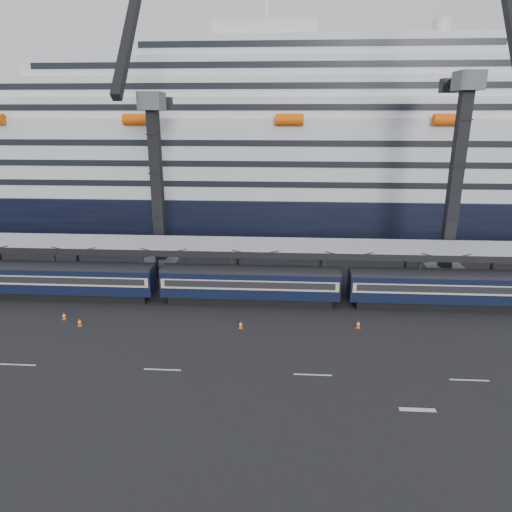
# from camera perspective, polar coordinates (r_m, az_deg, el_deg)

# --- Properties ---
(ground) EXTENTS (260.00, 260.00, 0.00)m
(ground) POSITION_cam_1_polar(r_m,az_deg,el_deg) (40.90, 9.65, -11.56)
(ground) COLOR black
(ground) RESTS_ON ground
(lane_markings) EXTENTS (111.00, 4.27, 0.02)m
(lane_markings) POSITION_cam_1_polar(r_m,az_deg,el_deg) (38.30, 23.12, -14.98)
(lane_markings) COLOR beige
(lane_markings) RESTS_ON ground
(train) EXTENTS (133.05, 3.00, 4.05)m
(train) POSITION_cam_1_polar(r_m,az_deg,el_deg) (48.82, 3.18, -3.56)
(train) COLOR black
(train) RESTS_ON ground
(canopy) EXTENTS (130.00, 6.25, 5.53)m
(canopy) POSITION_cam_1_polar(r_m,az_deg,el_deg) (51.84, 8.43, 1.09)
(canopy) COLOR gray
(canopy) RESTS_ON ground
(cruise_ship) EXTENTS (214.09, 28.84, 34.00)m
(cruise_ship) POSITION_cam_1_polar(r_m,az_deg,el_deg) (81.99, 6.11, 12.18)
(cruise_ship) COLOR black
(cruise_ship) RESTS_ON ground
(crane_dark_near) EXTENTS (4.50, 17.75, 35.08)m
(crane_dark_near) POSITION_cam_1_polar(r_m,az_deg,el_deg) (56.90, -12.41, 9.21)
(crane_dark_near) COLOR #45484C
(crane_dark_near) RESTS_ON ground
(crane_dark_mid) EXTENTS (4.50, 18.24, 39.64)m
(crane_dark_mid) POSITION_cam_1_polar(r_m,az_deg,el_deg) (56.99, 23.93, 9.60)
(crane_dark_mid) COLOR #45484C
(crane_dark_mid) RESTS_ON ground
(traffic_cone_b) EXTENTS (0.41, 0.41, 0.81)m
(traffic_cone_b) POSITION_cam_1_polar(r_m,az_deg,el_deg) (47.60, -21.19, -7.70)
(traffic_cone_b) COLOR #ED5007
(traffic_cone_b) RESTS_ON ground
(traffic_cone_c) EXTENTS (0.39, 0.39, 0.78)m
(traffic_cone_c) POSITION_cam_1_polar(r_m,az_deg,el_deg) (49.61, -22.87, -6.89)
(traffic_cone_c) COLOR #ED5007
(traffic_cone_c) RESTS_ON ground
(traffic_cone_d) EXTENTS (0.39, 0.39, 0.78)m
(traffic_cone_d) POSITION_cam_1_polar(r_m,az_deg,el_deg) (44.01, -1.93, -8.55)
(traffic_cone_d) COLOR #ED5007
(traffic_cone_d) RESTS_ON ground
(traffic_cone_e) EXTENTS (0.40, 0.40, 0.81)m
(traffic_cone_e) POSITION_cam_1_polar(r_m,az_deg,el_deg) (45.11, 12.67, -8.30)
(traffic_cone_e) COLOR #ED5007
(traffic_cone_e) RESTS_ON ground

